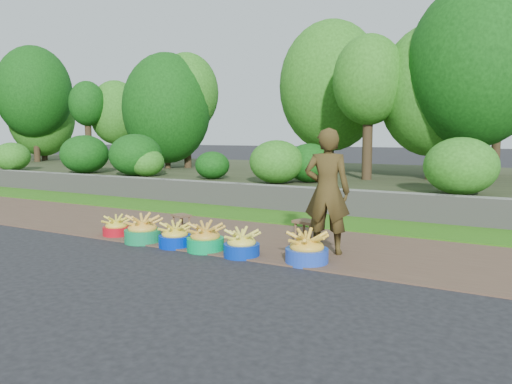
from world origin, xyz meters
The scene contains 15 objects.
ground_plane centered at (0.00, 0.00, 0.00)m, with size 120.00×120.00×0.00m, color black.
dirt_shoulder centered at (0.00, 1.25, 0.01)m, with size 80.00×2.50×0.02m, color brown.
grass_verge centered at (0.00, 3.25, 0.02)m, with size 80.00×1.50×0.04m, color #2F6D14.
retaining_wall centered at (0.00, 4.10, 0.28)m, with size 80.00×0.35×0.55m, color gray.
earth_bank centered at (0.00, 9.00, 0.25)m, with size 80.00×10.00×0.50m, color #323A20.
vegetation centered at (-6.02, 8.08, 2.79)m, with size 32.47×7.73×4.86m.
basin_a centered at (-2.25, 0.32, 0.15)m, with size 0.44×0.44×0.33m.
basin_b centered at (-1.56, 0.18, 0.19)m, with size 0.56×0.56×0.42m.
basin_c centered at (-0.93, 0.18, 0.16)m, with size 0.49×0.49×0.36m.
basin_d centered at (-0.39, 0.20, 0.18)m, with size 0.53×0.53×0.40m.
basin_e centered at (0.24, 0.17, 0.17)m, with size 0.50×0.50×0.37m.
basin_f centered at (1.16, 0.27, 0.19)m, with size 0.55×0.55×0.41m.
stool_left centered at (-1.58, 1.16, 0.24)m, with size 0.38×0.34×0.28m.
stool_right centered at (0.66, 1.39, 0.29)m, with size 0.44×0.38×0.33m.
vendor_woman centered at (1.19, 0.87, 0.88)m, with size 0.63×0.41×1.73m, color black.
Camera 1 is at (3.73, -5.50, 1.65)m, focal length 35.00 mm.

